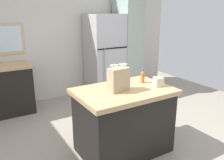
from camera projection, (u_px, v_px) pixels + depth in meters
The scene contains 8 objects.
ground at pixel (122, 150), 3.29m from camera, with size 6.85×6.85×0.00m, color #9E9384.
back_wall at pixel (56, 37), 4.98m from camera, with size 5.71×0.13×2.65m.
kitchen_island at pixel (124, 120), 3.16m from camera, with size 1.24×0.84×0.89m.
refrigerator at pixel (104, 56), 5.22m from camera, with size 0.73×0.73×1.80m.
tall_cabinet at pixel (127, 46), 5.47m from camera, with size 0.46×0.65×2.15m.
shopping_bag at pixel (119, 79), 2.94m from camera, with size 0.27×0.16×0.34m.
small_box at pixel (158, 82), 3.15m from camera, with size 0.11×0.12×0.12m, color beige.
bottle at pixel (143, 77), 3.30m from camera, with size 0.05×0.05×0.20m.
Camera 1 is at (-1.61, -2.39, 1.87)m, focal length 37.81 mm.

